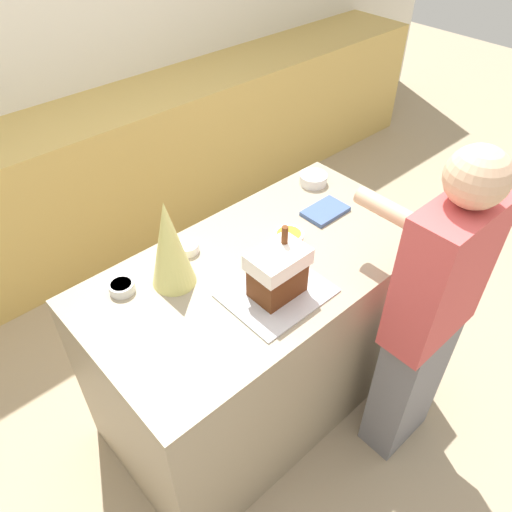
{
  "coord_description": "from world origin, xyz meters",
  "views": [
    {
      "loc": [
        -1.03,
        -1.09,
        2.27
      ],
      "look_at": [
        -0.04,
        0.0,
        0.98
      ],
      "focal_mm": 35.0,
      "sensor_mm": 36.0,
      "label": 1
    }
  ],
  "objects_px": {
    "candy_bowl_behind_tray": "(188,247)",
    "person": "(428,319)",
    "candy_bowl_far_left": "(122,287)",
    "candy_bowl_near_tray_right": "(289,237)",
    "decorative_tree": "(169,244)",
    "cookbook": "(325,211)",
    "baking_tray": "(277,293)",
    "gingerbread_house": "(278,272)",
    "candy_bowl_front_corner": "(313,179)"
  },
  "relations": [
    {
      "from": "candy_bowl_behind_tray",
      "to": "candy_bowl_near_tray_right",
      "type": "relative_size",
      "value": 0.74
    },
    {
      "from": "candy_bowl_behind_tray",
      "to": "person",
      "type": "distance_m",
      "value": 1.0
    },
    {
      "from": "candy_bowl_near_tray_right",
      "to": "person",
      "type": "distance_m",
      "value": 0.64
    },
    {
      "from": "gingerbread_house",
      "to": "candy_bowl_front_corner",
      "type": "relative_size",
      "value": 2.01
    },
    {
      "from": "decorative_tree",
      "to": "cookbook",
      "type": "xyz_separation_m",
      "value": [
        0.77,
        -0.09,
        -0.18
      ]
    },
    {
      "from": "baking_tray",
      "to": "cookbook",
      "type": "xyz_separation_m",
      "value": [
        0.52,
        0.22,
        0.01
      ]
    },
    {
      "from": "candy_bowl_front_corner",
      "to": "person",
      "type": "distance_m",
      "value": 0.89
    },
    {
      "from": "candy_bowl_behind_tray",
      "to": "cookbook",
      "type": "bearing_deg",
      "value": -18.09
    },
    {
      "from": "baking_tray",
      "to": "gingerbread_house",
      "type": "distance_m",
      "value": 0.11
    },
    {
      "from": "candy_bowl_behind_tray",
      "to": "person",
      "type": "relative_size",
      "value": 0.06
    },
    {
      "from": "baking_tray",
      "to": "person",
      "type": "relative_size",
      "value": 0.24
    },
    {
      "from": "candy_bowl_behind_tray",
      "to": "candy_bowl_front_corner",
      "type": "xyz_separation_m",
      "value": [
        0.76,
        0.0,
        0.01
      ]
    },
    {
      "from": "candy_bowl_behind_tray",
      "to": "cookbook",
      "type": "xyz_separation_m",
      "value": [
        0.62,
        -0.2,
        -0.01
      ]
    },
    {
      "from": "gingerbread_house",
      "to": "candy_bowl_front_corner",
      "type": "xyz_separation_m",
      "value": [
        0.66,
        0.43,
        -0.09
      ]
    },
    {
      "from": "decorative_tree",
      "to": "cookbook",
      "type": "bearing_deg",
      "value": -6.86
    },
    {
      "from": "candy_bowl_far_left",
      "to": "candy_bowl_behind_tray",
      "type": "height_order",
      "value": "same"
    },
    {
      "from": "candy_bowl_near_tray_right",
      "to": "baking_tray",
      "type": "bearing_deg",
      "value": -143.26
    },
    {
      "from": "candy_bowl_behind_tray",
      "to": "baking_tray",
      "type": "bearing_deg",
      "value": -76.51
    },
    {
      "from": "baking_tray",
      "to": "candy_bowl_front_corner",
      "type": "relative_size",
      "value": 2.82
    },
    {
      "from": "baking_tray",
      "to": "cookbook",
      "type": "relative_size",
      "value": 1.88
    },
    {
      "from": "baking_tray",
      "to": "candy_bowl_near_tray_right",
      "type": "distance_m",
      "value": 0.31
    },
    {
      "from": "baking_tray",
      "to": "candy_bowl_behind_tray",
      "type": "distance_m",
      "value": 0.44
    },
    {
      "from": "baking_tray",
      "to": "cookbook",
      "type": "bearing_deg",
      "value": 23.11
    },
    {
      "from": "gingerbread_house",
      "to": "baking_tray",
      "type": "bearing_deg",
      "value": -155.88
    },
    {
      "from": "gingerbread_house",
      "to": "decorative_tree",
      "type": "bearing_deg",
      "value": 128.2
    },
    {
      "from": "gingerbread_house",
      "to": "cookbook",
      "type": "distance_m",
      "value": 0.57
    },
    {
      "from": "candy_bowl_front_corner",
      "to": "cookbook",
      "type": "bearing_deg",
      "value": -124.28
    },
    {
      "from": "candy_bowl_near_tray_right",
      "to": "person",
      "type": "xyz_separation_m",
      "value": [
        0.17,
        -0.6,
        -0.15
      ]
    },
    {
      "from": "decorative_tree",
      "to": "cookbook",
      "type": "height_order",
      "value": "decorative_tree"
    },
    {
      "from": "person",
      "to": "candy_bowl_behind_tray",
      "type": "bearing_deg",
      "value": 121.93
    },
    {
      "from": "gingerbread_house",
      "to": "candy_bowl_far_left",
      "type": "bearing_deg",
      "value": 136.37
    },
    {
      "from": "candy_bowl_far_left",
      "to": "baking_tray",
      "type": "bearing_deg",
      "value": -43.66
    },
    {
      "from": "baking_tray",
      "to": "cookbook",
      "type": "height_order",
      "value": "cookbook"
    },
    {
      "from": "cookbook",
      "to": "candy_bowl_behind_tray",
      "type": "bearing_deg",
      "value": 161.91
    },
    {
      "from": "decorative_tree",
      "to": "candy_bowl_front_corner",
      "type": "height_order",
      "value": "decorative_tree"
    },
    {
      "from": "person",
      "to": "candy_bowl_near_tray_right",
      "type": "bearing_deg",
      "value": 106.13
    },
    {
      "from": "candy_bowl_far_left",
      "to": "person",
      "type": "distance_m",
      "value": 1.19
    },
    {
      "from": "candy_bowl_far_left",
      "to": "candy_bowl_behind_tray",
      "type": "bearing_deg",
      "value": 3.66
    },
    {
      "from": "gingerbread_house",
      "to": "candy_bowl_near_tray_right",
      "type": "bearing_deg",
      "value": 36.75
    },
    {
      "from": "person",
      "to": "cookbook",
      "type": "bearing_deg",
      "value": 81.18
    },
    {
      "from": "cookbook",
      "to": "candy_bowl_front_corner",
      "type": "bearing_deg",
      "value": 55.72
    },
    {
      "from": "candy_bowl_front_corner",
      "to": "cookbook",
      "type": "relative_size",
      "value": 0.67
    },
    {
      "from": "baking_tray",
      "to": "candy_bowl_far_left",
      "type": "xyz_separation_m",
      "value": [
        -0.42,
        0.4,
        0.02
      ]
    },
    {
      "from": "gingerbread_house",
      "to": "decorative_tree",
      "type": "relative_size",
      "value": 0.73
    },
    {
      "from": "cookbook",
      "to": "person",
      "type": "distance_m",
      "value": 0.66
    },
    {
      "from": "baking_tray",
      "to": "person",
      "type": "height_order",
      "value": "person"
    },
    {
      "from": "gingerbread_house",
      "to": "candy_bowl_behind_tray",
      "type": "bearing_deg",
      "value": 103.55
    },
    {
      "from": "gingerbread_house",
      "to": "decorative_tree",
      "type": "distance_m",
      "value": 0.41
    },
    {
      "from": "decorative_tree",
      "to": "candy_bowl_far_left",
      "type": "xyz_separation_m",
      "value": [
        -0.18,
        0.09,
        -0.17
      ]
    },
    {
      "from": "gingerbread_house",
      "to": "candy_bowl_behind_tray",
      "type": "relative_size",
      "value": 2.93
    }
  ]
}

